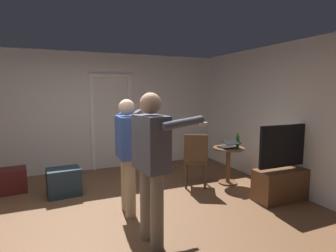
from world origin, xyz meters
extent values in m
plane|color=brown|center=(0.00, 0.00, 0.00)|extent=(6.99, 6.99, 0.00)
cube|color=silver|center=(0.00, 2.80, 1.30)|extent=(6.60, 0.12, 2.59)
cube|color=silver|center=(3.24, 0.00, 1.30)|extent=(0.12, 5.71, 2.59)
cube|color=white|center=(0.22, 2.72, 1.02)|extent=(0.08, 0.08, 2.05)
cube|color=white|center=(1.07, 2.72, 1.02)|extent=(0.08, 0.08, 2.05)
cube|color=white|center=(0.65, 2.72, 2.09)|extent=(0.93, 0.08, 0.08)
cube|color=brown|center=(2.88, -0.23, 0.26)|extent=(1.11, 0.40, 0.51)
cube|color=black|center=(2.88, -0.25, 0.90)|extent=(1.16, 0.05, 0.67)
cube|color=slate|center=(2.88, -0.22, 0.90)|extent=(1.10, 0.01, 0.61)
cylinder|color=brown|center=(2.45, 0.77, 0.33)|extent=(0.08, 0.08, 0.67)
cylinder|color=brown|center=(2.45, 0.77, 0.01)|extent=(0.35, 0.35, 0.03)
cylinder|color=brown|center=(2.45, 0.77, 0.68)|extent=(0.59, 0.59, 0.03)
cube|color=black|center=(2.42, 0.77, 0.71)|extent=(0.33, 0.23, 0.02)
cube|color=black|center=(2.43, 0.65, 0.82)|extent=(0.33, 0.21, 0.07)
cube|color=#0F4A54|center=(2.43, 0.66, 0.82)|extent=(0.30, 0.17, 0.05)
cylinder|color=#195313|center=(2.59, 0.69, 0.81)|extent=(0.06, 0.06, 0.22)
cylinder|color=#195313|center=(2.59, 0.69, 0.94)|extent=(0.03, 0.03, 0.05)
cylinder|color=#4C331E|center=(2.05, 0.97, 0.23)|extent=(0.04, 0.04, 0.45)
cylinder|color=#4C331E|center=(1.76, 1.13, 0.23)|extent=(0.04, 0.04, 0.45)
cylinder|color=#4C331E|center=(1.89, 0.67, 0.23)|extent=(0.04, 0.04, 0.45)
cylinder|color=#4C331E|center=(1.59, 0.83, 0.23)|extent=(0.04, 0.04, 0.45)
cube|color=#4C331E|center=(1.82, 0.90, 0.47)|extent=(0.57, 0.57, 0.04)
cube|color=#4C331E|center=(1.74, 0.75, 0.74)|extent=(0.39, 0.24, 0.50)
cylinder|color=gray|center=(0.40, -0.49, 0.44)|extent=(0.15, 0.15, 0.87)
cylinder|color=gray|center=(0.43, -0.75, 0.44)|extent=(0.15, 0.15, 0.87)
cube|color=#4C4C56|center=(0.42, -0.62, 1.18)|extent=(0.32, 0.50, 0.62)
sphere|color=tan|center=(0.42, -0.62, 1.62)|extent=(0.24, 0.24, 0.24)
cylinder|color=#4C4C56|center=(0.47, -0.35, 1.30)|extent=(0.35, 0.14, 0.50)
cylinder|color=#4C4C56|center=(0.70, -0.84, 1.42)|extent=(0.52, 0.16, 0.14)
cube|color=white|center=(0.95, -0.83, 1.39)|extent=(0.12, 0.05, 0.04)
cylinder|color=tan|center=(0.38, 0.39, 0.41)|extent=(0.15, 0.15, 0.83)
cylinder|color=tan|center=(0.37, 0.13, 0.41)|extent=(0.15, 0.15, 0.83)
cube|color=#334C8C|center=(0.37, 0.26, 1.12)|extent=(0.28, 0.49, 0.58)
sphere|color=#D8AD8C|center=(0.37, 0.26, 1.53)|extent=(0.22, 0.22, 0.22)
cylinder|color=#334C8C|center=(0.47, 0.52, 1.22)|extent=(0.33, 0.10, 0.47)
cylinder|color=#334C8C|center=(0.62, -0.01, 1.31)|extent=(0.53, 0.11, 0.18)
cube|color=white|center=(0.88, -0.05, 1.27)|extent=(0.12, 0.04, 0.04)
cube|color=#1E2D38|center=(-0.46, 1.35, 0.23)|extent=(0.57, 0.45, 0.46)
cube|color=#4C1919|center=(-1.30, 1.86, 0.21)|extent=(0.54, 0.44, 0.42)
camera|label=1|loc=(-0.58, -3.45, 1.76)|focal=29.27mm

